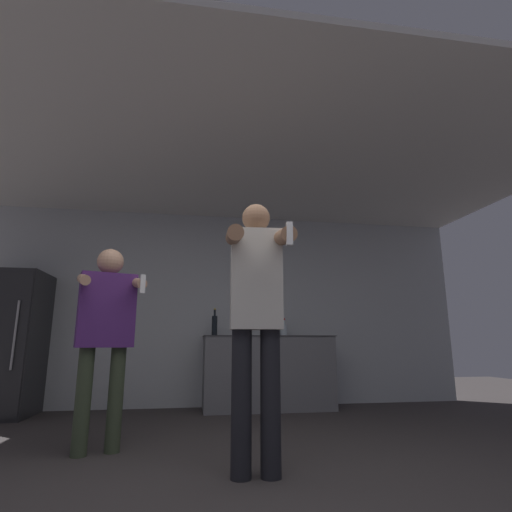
{
  "coord_description": "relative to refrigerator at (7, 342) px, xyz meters",
  "views": [
    {
      "loc": [
        -0.29,
        -2.07,
        0.8
      ],
      "look_at": [
        0.15,
        0.53,
        1.38
      ],
      "focal_mm": 28.0,
      "sensor_mm": 36.0,
      "label": 1
    }
  ],
  "objects": [
    {
      "name": "ceiling_slab",
      "position": [
        2.33,
        -1.31,
        1.77
      ],
      "size": [
        7.0,
        3.86,
        0.05
      ],
      "color": "silver",
      "rests_on": "wall_back"
    },
    {
      "name": "person_man_side",
      "position": [
        1.4,
        -1.74,
        0.13
      ],
      "size": [
        0.56,
        0.54,
        1.55
      ],
      "color": "#38422D",
      "rests_on": "ground_plane"
    },
    {
      "name": "wall_back",
      "position": [
        2.33,
        0.39,
        0.47
      ],
      "size": [
        7.0,
        0.06,
        2.55
      ],
      "color": "#B2B7BC",
      "rests_on": "ground_plane"
    },
    {
      "name": "bottle_green_wine",
      "position": [
        2.36,
        0.08,
        0.22
      ],
      "size": [
        0.07,
        0.07,
        0.34
      ],
      "color": "black",
      "rests_on": "counter"
    },
    {
      "name": "refrigerator",
      "position": [
        0.0,
        0.0,
        0.0
      ],
      "size": [
        0.7,
        0.75,
        1.61
      ],
      "color": "#262628",
      "rests_on": "ground_plane"
    },
    {
      "name": "bottle_amber_bourbon",
      "position": [
        3.26,
        0.08,
        0.17
      ],
      "size": [
        0.09,
        0.09,
        0.23
      ],
      "color": "silver",
      "rests_on": "counter"
    },
    {
      "name": "person_woman_foreground",
      "position": [
        2.48,
        -2.47,
        0.21
      ],
      "size": [
        0.44,
        0.52,
        1.74
      ],
      "color": "black",
      "rests_on": "ground_plane"
    },
    {
      "name": "bottle_brown_liquor",
      "position": [
        3.17,
        0.08,
        0.21
      ],
      "size": [
        0.09,
        0.09,
        0.31
      ],
      "color": "silver",
      "rests_on": "counter"
    },
    {
      "name": "counter",
      "position": [
        3.04,
        0.06,
        -0.36
      ],
      "size": [
        1.63,
        0.64,
        0.89
      ],
      "color": "slate",
      "rests_on": "ground_plane"
    }
  ]
}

